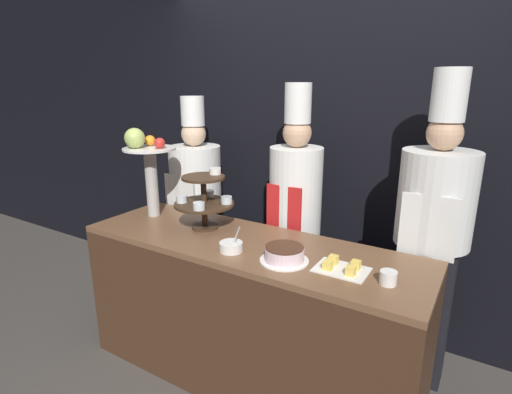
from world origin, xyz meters
The scene contains 11 objects.
wall_back centered at (0.00, 1.27, 1.40)m, with size 10.00×0.06×2.80m.
buffet_counter centered at (0.00, 0.32, 0.46)m, with size 2.08×0.64×0.92m.
tiered_stand centered at (-0.36, 0.39, 1.12)m, with size 0.38×0.38×0.38m.
fruit_pedestal centered at (-0.84, 0.38, 1.33)m, with size 0.35×0.35×0.61m.
cake_round centered at (0.31, 0.20, 0.96)m, with size 0.26×0.26×0.08m.
cup_white centered at (0.83, 0.24, 0.95)m, with size 0.08×0.08×0.06m.
cake_square_tray centered at (0.60, 0.26, 0.94)m, with size 0.26×0.19×0.05m.
serving_bowl_near centered at (-0.01, 0.17, 0.95)m, with size 0.13×0.13×0.15m.
chef_left centered at (-0.85, 0.88, 0.93)m, with size 0.40×0.40×1.72m.
chef_center_left centered at (0.03, 0.88, 0.98)m, with size 0.36×0.36×1.82m.
chef_center_right centered at (0.91, 0.88, 1.01)m, with size 0.42×0.42×1.90m.
Camera 1 is at (1.18, -1.50, 1.82)m, focal length 28.00 mm.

